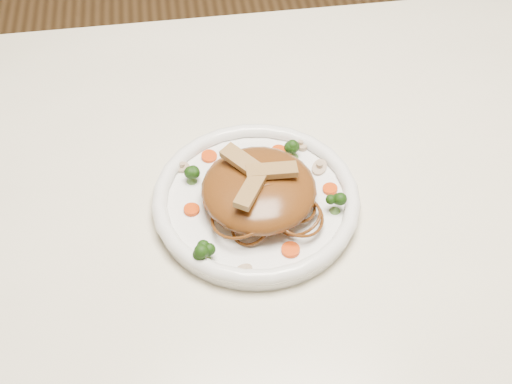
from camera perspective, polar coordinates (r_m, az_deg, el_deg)
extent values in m
cube|color=white|center=(0.89, 4.99, 0.01)|extent=(1.20, 0.80, 0.04)
cylinder|color=brown|center=(1.43, -20.69, -2.17)|extent=(0.06, 0.06, 0.71)
cylinder|color=brown|center=(1.55, 21.26, 2.37)|extent=(0.06, 0.06, 0.71)
cylinder|color=white|center=(0.84, 0.00, -0.99)|extent=(0.30, 0.30, 0.02)
ellipsoid|color=brown|center=(0.81, 0.24, 0.25)|extent=(0.16, 0.16, 0.05)
cube|color=#A6864E|center=(0.79, 1.37, 1.85)|extent=(0.06, 0.02, 0.01)
cube|color=#A6864E|center=(0.80, -1.04, 2.56)|extent=(0.06, 0.06, 0.01)
cube|color=#A6864E|center=(0.77, -0.44, 0.27)|extent=(0.05, 0.06, 0.01)
cylinder|color=#D64007|center=(0.89, 2.05, 3.50)|extent=(0.02, 0.02, 0.00)
cylinder|color=#D64007|center=(0.82, -5.58, -1.52)|extent=(0.02, 0.02, 0.00)
cylinder|color=#D64007|center=(0.85, 6.41, 0.26)|extent=(0.02, 0.02, 0.00)
cylinder|color=#D64007|center=(0.88, -4.07, 3.09)|extent=(0.02, 0.02, 0.00)
cylinder|color=#D64007|center=(0.78, 3.00, -5.00)|extent=(0.03, 0.03, 0.00)
cylinder|color=beige|center=(0.76, -1.07, -6.81)|extent=(0.03, 0.03, 0.01)
cylinder|color=beige|center=(0.87, 5.48, 2.11)|extent=(0.04, 0.04, 0.01)
cylinder|color=beige|center=(0.87, -6.37, 2.11)|extent=(0.03, 0.03, 0.01)
cylinder|color=beige|center=(0.90, 3.87, 4.05)|extent=(0.03, 0.03, 0.01)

